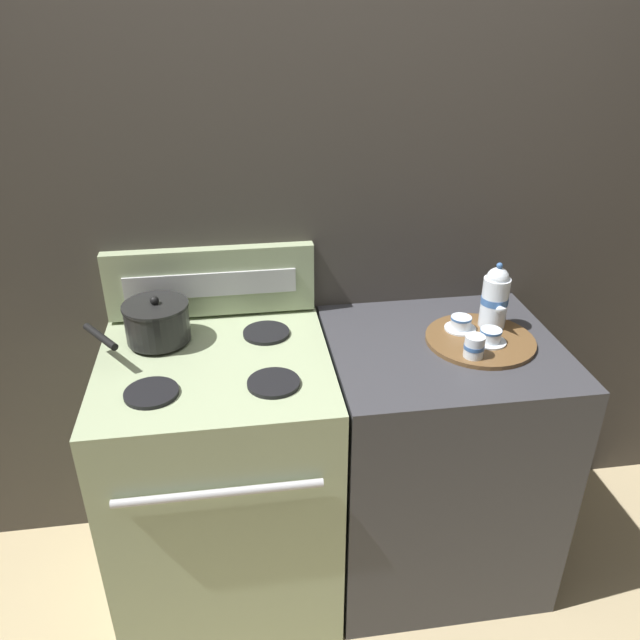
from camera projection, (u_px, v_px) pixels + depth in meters
The scene contains 11 objects.
ground_plane at pixel (332, 560), 2.36m from camera, with size 6.00×6.00×0.00m, color tan.
wall_back at pixel (318, 255), 2.15m from camera, with size 6.00×0.05×2.20m.
stove at pixel (224, 478), 2.09m from camera, with size 0.71×0.69×0.93m.
control_panel at pixel (211, 282), 2.09m from camera, with size 0.69×0.05×0.24m.
side_counter at pixel (434, 457), 2.19m from camera, with size 0.73×0.66×0.91m.
saucepan at pixel (156, 322), 1.95m from camera, with size 0.32×0.29×0.15m.
serving_tray at pixel (480, 340), 1.98m from camera, with size 0.35×0.35×0.01m.
teapot at pixel (495, 297), 2.01m from camera, with size 0.09×0.14×0.22m.
teacup_left at pixel (490, 336), 1.95m from camera, with size 0.10×0.10×0.05m.
teacup_right at pixel (461, 323), 2.02m from camera, with size 0.10×0.10×0.05m.
creamer_jug at pixel (474, 346), 1.87m from camera, with size 0.06×0.06×0.07m.
Camera 1 is at (-0.29, -1.63, 1.91)m, focal length 35.00 mm.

